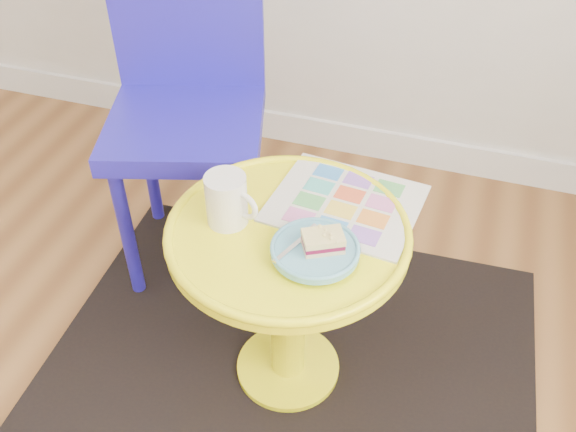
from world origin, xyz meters
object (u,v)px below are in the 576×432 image
(side_table, at_px, (288,275))
(chair, at_px, (187,92))
(newspaper, at_px, (345,203))
(mug, at_px, (227,199))
(plate, at_px, (315,250))

(side_table, distance_m, chair, 0.63)
(side_table, distance_m, newspaper, 0.22)
(mug, bearing_deg, newspaper, 47.08)
(chair, xyz_separation_m, plate, (0.51, -0.49, -0.02))
(chair, relative_size, plate, 5.13)
(side_table, relative_size, chair, 0.57)
(mug, height_order, plate, mug)
(chair, bearing_deg, newspaper, -45.96)
(side_table, height_order, newspaper, newspaper)
(chair, height_order, mug, chair)
(side_table, height_order, mug, mug)
(plate, bearing_deg, chair, 136.55)
(mug, xyz_separation_m, plate, (0.21, -0.05, -0.05))
(chair, height_order, plate, chair)
(mug, bearing_deg, side_table, 22.01)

